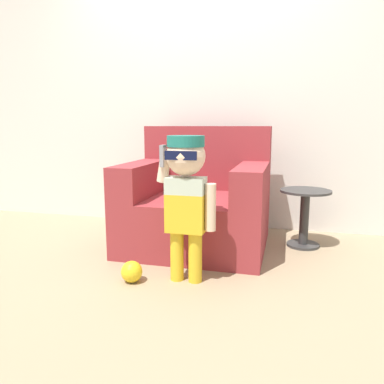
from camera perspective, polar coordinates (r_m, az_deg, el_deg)
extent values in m
plane|color=#998466|center=(3.04, -1.77, -8.42)|extent=(10.00, 10.00, 0.00)
cube|color=silver|center=(3.66, 1.67, 15.33)|extent=(10.00, 0.05, 2.60)
cube|color=maroon|center=(3.02, 0.71, -4.45)|extent=(1.09, 0.99, 0.42)
cube|color=maroon|center=(3.31, 2.33, 5.28)|extent=(1.09, 0.22, 0.55)
cube|color=maroon|center=(2.98, -8.00, 1.91)|extent=(0.21, 0.77, 0.26)
cube|color=maroon|center=(2.77, 9.02, 1.26)|extent=(0.21, 0.77, 0.26)
cylinder|color=gold|center=(2.39, -2.30, -9.62)|extent=(0.08, 0.08, 0.32)
cylinder|color=gold|center=(2.36, 0.49, -9.87)|extent=(0.08, 0.08, 0.32)
cube|color=gold|center=(2.29, -0.93, -3.17)|extent=(0.24, 0.14, 0.24)
cube|color=#B7C6B2|center=(2.26, -0.94, 1.00)|extent=(0.24, 0.14, 0.10)
sphere|color=beige|center=(2.24, -0.96, 5.49)|extent=(0.24, 0.24, 0.24)
cylinder|color=#1E7066|center=(2.23, -0.96, 7.76)|extent=(0.22, 0.22, 0.07)
cube|color=#1E7066|center=(2.34, -0.26, 7.28)|extent=(0.13, 0.11, 0.01)
cube|color=#0F1433|center=(2.13, -1.74, 5.58)|extent=(0.19, 0.01, 0.05)
cylinder|color=beige|center=(2.25, 2.81, -2.35)|extent=(0.07, 0.07, 0.29)
cylinder|color=beige|center=(2.29, -4.30, 3.54)|extent=(0.09, 0.07, 0.17)
cube|color=gray|center=(2.26, -4.42, 5.51)|extent=(0.02, 0.07, 0.13)
cylinder|color=#333333|center=(3.20, 16.54, -7.71)|extent=(0.26, 0.26, 0.02)
cylinder|color=#333333|center=(3.15, 16.73, -4.02)|extent=(0.07, 0.07, 0.44)
cylinder|color=#333333|center=(3.10, 16.95, 0.14)|extent=(0.40, 0.40, 0.02)
sphere|color=yellow|center=(2.41, -9.17, -11.89)|extent=(0.13, 0.13, 0.13)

